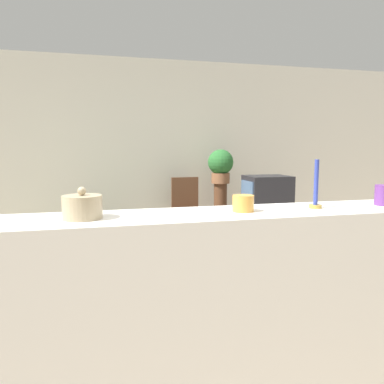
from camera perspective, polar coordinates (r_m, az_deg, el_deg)
name	(u,v)px	position (r m, az deg, el deg)	size (l,w,h in m)	color
ground_plane	(208,361)	(2.72, 2.43, -24.32)	(14.00, 14.00, 0.00)	gray
wall_back	(143,151)	(5.70, -7.45, 6.22)	(9.00, 0.06, 2.70)	beige
couch	(107,251)	(4.27, -12.83, -8.77)	(0.96, 1.73, 0.78)	#476B3D
tv_stand	(266,235)	(5.11, 11.24, -6.49)	(0.72, 0.48, 0.48)	brown
television	(267,197)	(5.01, 11.31, -0.73)	(0.57, 0.46, 0.56)	#232328
wooden_chair	(187,209)	(5.35, -0.81, -2.59)	(0.44, 0.44, 0.97)	brown
plant_stand	(220,213)	(5.53, 4.32, -3.22)	(0.19, 0.19, 0.88)	brown
potted_plant	(221,165)	(5.46, 4.39, 4.14)	(0.37, 0.37, 0.49)	#8E5B3D
foreground_counter	(229,308)	(2.15, 5.59, -17.21)	(2.90, 0.44, 1.07)	white
decorative_bowl	(82,207)	(1.87, -16.37, -2.17)	(0.19, 0.19, 0.15)	tan
candle_jar	(243,203)	(2.01, 7.80, -1.72)	(0.12, 0.12, 0.09)	gold
candlestick	(316,192)	(2.20, 18.35, 0.00)	(0.07, 0.07, 0.27)	#B7933D
coffee_tin	(384,195)	(2.48, 27.18, -0.43)	(0.10, 0.10, 0.12)	#66337F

